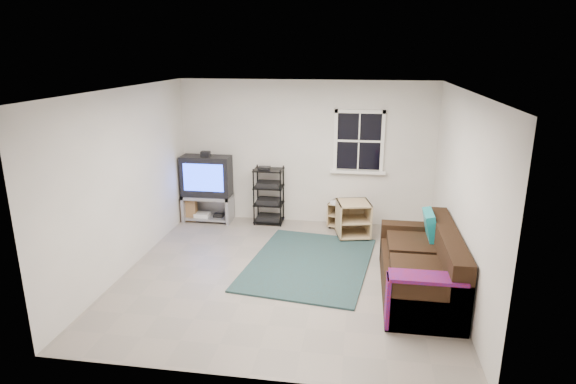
% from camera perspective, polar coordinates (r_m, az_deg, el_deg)
% --- Properties ---
extents(room, '(4.60, 4.62, 4.60)m').
position_cam_1_polar(room, '(8.62, 8.38, 5.50)').
color(room, gray).
rests_on(room, ground).
extents(tv_unit, '(0.90, 0.45, 1.33)m').
position_cam_1_polar(tv_unit, '(9.02, -9.57, 1.06)').
color(tv_unit, gray).
rests_on(tv_unit, ground).
extents(av_rack, '(0.53, 0.39, 1.06)m').
position_cam_1_polar(av_rack, '(8.84, -2.29, -0.84)').
color(av_rack, black).
rests_on(av_rack, ground).
extents(side_table_left, '(0.64, 0.64, 0.63)m').
position_cam_1_polar(side_table_left, '(8.30, 7.68, -3.05)').
color(side_table_left, tan).
rests_on(side_table_left, ground).
extents(side_table_right, '(0.53, 0.53, 0.49)m').
position_cam_1_polar(side_table_right, '(8.76, 6.46, -2.41)').
color(side_table_right, tan).
rests_on(side_table_right, ground).
extents(sofa, '(0.92, 2.09, 0.95)m').
position_cam_1_polar(sofa, '(6.60, 15.63, -8.81)').
color(sofa, black).
rests_on(sofa, ground).
extents(shag_rug, '(2.01, 2.57, 0.03)m').
position_cam_1_polar(shag_rug, '(7.31, 2.54, -8.41)').
color(shag_rug, black).
rests_on(shag_rug, ground).
extents(paper_bag, '(0.29, 0.20, 0.40)m').
position_cam_1_polar(paper_bag, '(9.24, -11.64, -2.09)').
color(paper_bag, '#9B7245').
rests_on(paper_bag, ground).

